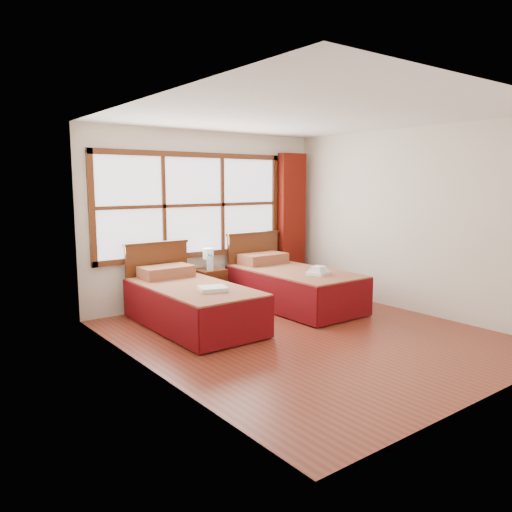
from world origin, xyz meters
TOP-DOWN VIEW (x-y plane):
  - floor at (0.00, 0.00)m, footprint 4.50×4.50m
  - ceiling at (0.00, 0.00)m, footprint 4.50×4.50m
  - wall_back at (0.00, 2.25)m, footprint 4.00×0.00m
  - wall_left at (-2.00, 0.00)m, footprint 0.00×4.50m
  - wall_right at (2.00, 0.00)m, footprint 0.00×4.50m
  - window at (-0.25, 2.21)m, footprint 3.16×0.06m
  - curtain at (1.60, 2.11)m, footprint 0.50×0.16m
  - bed_left at (-0.91, 1.20)m, footprint 1.04×2.06m
  - bed_right at (0.80, 1.20)m, footprint 1.07×2.09m
  - nightstand at (-0.12, 1.99)m, footprint 0.41×0.41m
  - towels_left at (-0.87, 0.72)m, footprint 0.39×0.36m
  - towels_right at (0.83, 0.65)m, footprint 0.34×0.31m
  - lamp at (-0.12, 2.04)m, footprint 0.16×0.16m
  - bottle_near at (-0.18, 1.93)m, footprint 0.07×0.07m
  - bottle_far at (-0.16, 1.89)m, footprint 0.06×0.06m

SIDE VIEW (x-z plane):
  - floor at x=0.00m, z-range 0.00..0.00m
  - nightstand at x=-0.12m, z-range 0.00..0.55m
  - bed_left at x=-0.91m, z-range -0.20..0.81m
  - bed_right at x=0.80m, z-range -0.20..0.84m
  - towels_left at x=-0.87m, z-range 0.54..0.59m
  - towels_right at x=0.83m, z-range 0.55..0.66m
  - bottle_far at x=-0.16m, z-range 0.54..0.78m
  - bottle_near at x=-0.18m, z-range 0.54..0.78m
  - lamp at x=-0.12m, z-range 0.61..0.92m
  - curtain at x=1.60m, z-range 0.02..2.32m
  - wall_back at x=0.00m, z-range -0.70..3.30m
  - wall_left at x=-2.00m, z-range -0.95..3.55m
  - wall_right at x=2.00m, z-range -0.95..3.55m
  - window at x=-0.25m, z-range 0.72..2.28m
  - ceiling at x=0.00m, z-range 2.60..2.60m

